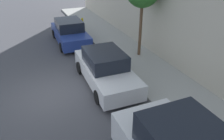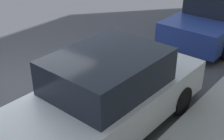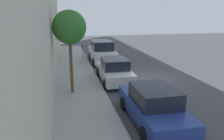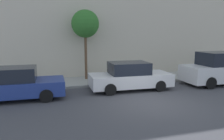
% 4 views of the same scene
% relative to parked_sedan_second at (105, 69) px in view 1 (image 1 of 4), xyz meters
% --- Properties ---
extents(ground_plane, '(60.00, 60.00, 0.00)m').
position_rel_parked_sedan_second_xyz_m(ground_plane, '(-2.44, -0.07, -0.73)').
color(ground_plane, '#424247').
extents(sidewalk, '(2.71, 32.00, 0.15)m').
position_rel_parked_sedan_second_xyz_m(sidewalk, '(2.41, -0.07, -0.65)').
color(sidewalk, '#9E9E99').
rests_on(sidewalk, ground_plane).
extents(parked_sedan_second, '(1.92, 4.53, 1.54)m').
position_rel_parked_sedan_second_xyz_m(parked_sedan_second, '(0.00, 0.00, 0.00)').
color(parked_sedan_second, silver).
rests_on(parked_sedan_second, ground_plane).
extents(parked_sedan_third, '(1.92, 4.51, 1.54)m').
position_rel_parked_sedan_second_xyz_m(parked_sedan_third, '(-0.28, 5.88, 0.00)').
color(parked_sedan_third, navy).
rests_on(parked_sedan_third, ground_plane).
extents(fire_hydrant, '(0.20, 0.20, 0.69)m').
position_rel_parked_sedan_second_xyz_m(fire_hydrant, '(1.41, 8.83, -0.23)').
color(fire_hydrant, gold).
rests_on(fire_hydrant, sidewalk).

